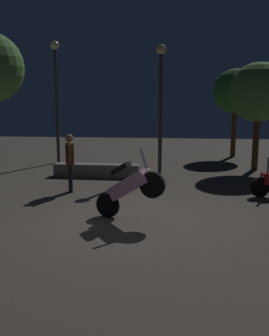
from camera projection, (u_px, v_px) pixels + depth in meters
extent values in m
plane|color=#4C443D|center=(130.00, 221.00, 7.93)|extent=(40.00, 40.00, 0.00)
cylinder|color=black|center=(108.00, 205.00, 8.17)|extent=(0.56, 0.30, 0.56)
cylinder|color=black|center=(152.00, 185.00, 7.57)|extent=(0.56, 0.30, 0.56)
cube|color=#C68CB7|center=(129.00, 185.00, 7.83)|extent=(1.01, 0.63, 0.76)
cube|color=black|center=(121.00, 168.00, 7.86)|extent=(0.48, 0.38, 0.32)
cylinder|color=gray|center=(144.00, 158.00, 7.56)|extent=(0.21, 0.13, 0.44)
sphere|color=#F2EABF|center=(148.00, 171.00, 7.56)|extent=(0.12, 0.12, 0.12)
cylinder|color=black|center=(260.00, 187.00, 9.95)|extent=(0.56, 0.27, 0.56)
cylinder|color=gray|center=(268.00, 165.00, 9.89)|extent=(0.08, 0.08, 0.45)
sphere|color=#F2EABF|center=(264.00, 177.00, 9.92)|extent=(0.12, 0.12, 0.12)
cylinder|color=black|center=(70.00, 179.00, 10.44)|extent=(0.12, 0.12, 0.82)
cylinder|color=black|center=(70.00, 178.00, 10.60)|extent=(0.12, 0.12, 0.82)
cube|color=#59331E|center=(70.00, 154.00, 10.40)|extent=(0.34, 0.41, 0.61)
sphere|color=#9E7251|center=(69.00, 138.00, 10.32)|extent=(0.23, 0.23, 0.23)
cylinder|color=#59331E|center=(70.00, 154.00, 10.16)|extent=(0.14, 0.20, 0.56)
cylinder|color=#59331E|center=(70.00, 152.00, 10.62)|extent=(0.14, 0.20, 0.56)
cylinder|color=#38383D|center=(160.00, 115.00, 13.13)|extent=(0.14, 0.14, 4.28)
sphere|color=#F9E59E|center=(161.00, 49.00, 12.74)|extent=(0.36, 0.36, 0.36)
cylinder|color=#38383D|center=(57.00, 107.00, 15.56)|extent=(0.14, 0.14, 4.81)
sphere|color=#F9E59E|center=(55.00, 45.00, 15.13)|extent=(0.36, 0.36, 0.36)
cylinder|color=#4C331E|center=(234.00, 132.00, 17.56)|extent=(0.24, 0.24, 2.40)
sphere|color=#336B2D|center=(235.00, 91.00, 17.23)|extent=(2.11, 2.11, 2.11)
cylinder|color=#4C331E|center=(256.00, 142.00, 13.99)|extent=(0.24, 0.24, 2.20)
sphere|color=#568C42|center=(259.00, 92.00, 13.67)|extent=(2.22, 2.22, 2.22)
cube|color=gray|center=(97.00, 170.00, 12.83)|extent=(3.02, 0.50, 0.45)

